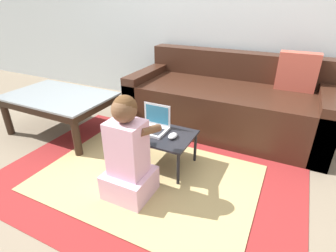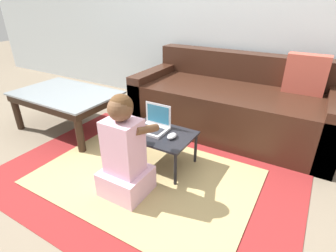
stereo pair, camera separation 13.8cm
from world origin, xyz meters
name	(u,v)px [view 2 (the right image)]	position (x,y,z in m)	size (l,w,h in m)	color
ground_plane	(168,171)	(0.00, 0.00, 0.00)	(16.00, 16.00, 0.00)	#7F705B
wall_back	(240,1)	(0.00, 1.53, 1.25)	(9.00, 0.06, 2.50)	silver
area_rug	(146,177)	(-0.11, -0.16, 0.00)	(2.31, 1.60, 0.01)	maroon
couch	(233,104)	(0.20, 1.03, 0.28)	(1.98, 0.93, 0.83)	#381E14
coffee_table	(66,98)	(-1.30, 0.14, 0.35)	(1.05, 0.68, 0.41)	gray
laptop_desk	(159,137)	(-0.11, 0.05, 0.27)	(0.55, 0.40, 0.30)	black
laptop	(154,126)	(-0.18, 0.08, 0.33)	(0.24, 0.20, 0.21)	silver
computer_mouse	(172,136)	(0.02, 0.04, 0.32)	(0.06, 0.10, 0.04)	silver
person_seated	(125,154)	(-0.12, -0.37, 0.33)	(0.32, 0.40, 0.76)	#E5B2CC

